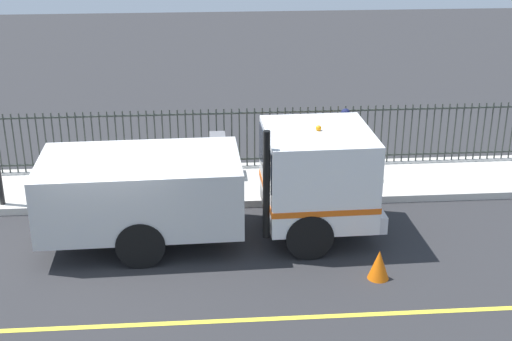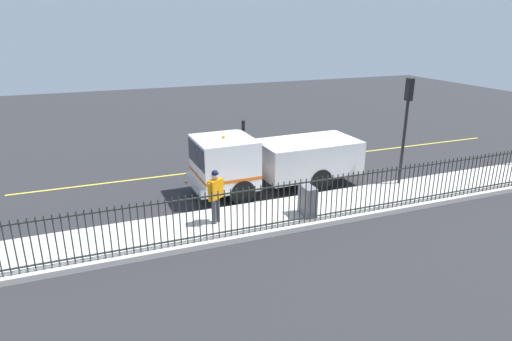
{
  "view_description": "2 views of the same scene",
  "coord_description": "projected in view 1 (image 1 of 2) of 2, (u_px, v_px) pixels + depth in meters",
  "views": [
    {
      "loc": [
        -12.83,
        -1.9,
        6.89
      ],
      "look_at": [
        1.89,
        -3.07,
        0.96
      ],
      "focal_mm": 49.42,
      "sensor_mm": 36.0,
      "label": 1
    },
    {
      "loc": [
        15.7,
        -8.83,
        6.44
      ],
      "look_at": [
        2.66,
        -3.74,
        1.65
      ],
      "focal_mm": 30.45,
      "sensor_mm": 36.0,
      "label": 2
    }
  ],
  "objects": [
    {
      "name": "ground_plane",
      "position": [
        113.0,
        253.0,
        14.3
      ],
      "size": [
        60.08,
        60.08,
        0.0
      ],
      "primitive_type": "plane",
      "color": "#2B2B2D",
      "rests_on": "ground"
    },
    {
      "name": "sidewalk_slab",
      "position": [
        127.0,
        188.0,
        17.22
      ],
      "size": [
        2.44,
        27.31,
        0.18
      ],
      "primitive_type": "cube",
      "color": "beige",
      "rests_on": "ground"
    },
    {
      "name": "lane_marking",
      "position": [
        96.0,
        327.0,
        11.9
      ],
      "size": [
        0.12,
        24.58,
        0.01
      ],
      "primitive_type": "cube",
      "color": "yellow",
      "rests_on": "ground"
    },
    {
      "name": "work_truck",
      "position": [
        233.0,
        180.0,
        14.5
      ],
      "size": [
        2.48,
        6.97,
        2.69
      ],
      "rotation": [
        0.0,
        0.0,
        3.17
      ],
      "color": "white",
      "rests_on": "ground"
    },
    {
      "name": "worker_standing",
      "position": [
        344.0,
        137.0,
        17.09
      ],
      "size": [
        0.47,
        0.57,
        1.82
      ],
      "rotation": [
        0.0,
        0.0,
        2.14
      ],
      "color": "orange",
      "rests_on": "sidewalk_slab"
    },
    {
      "name": "iron_fence",
      "position": [
        128.0,
        140.0,
        17.85
      ],
      "size": [
        0.04,
        23.25,
        1.56
      ],
      "color": "#2D332D",
      "rests_on": "sidewalk_slab"
    },
    {
      "name": "utility_cabinet",
      "position": [
        218.0,
        155.0,
        17.6
      ],
      "size": [
        0.73,
        0.39,
        1.04
      ],
      "primitive_type": "cube",
      "color": "slate",
      "rests_on": "sidewalk_slab"
    },
    {
      "name": "traffic_cone",
      "position": [
        379.0,
        265.0,
        13.29
      ],
      "size": [
        0.41,
        0.41,
        0.58
      ],
      "primitive_type": "cone",
      "color": "orange",
      "rests_on": "ground"
    }
  ]
}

